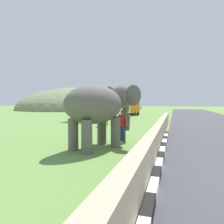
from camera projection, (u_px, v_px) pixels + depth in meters
striped_curb at (155, 182)px, 4.93m from camera, size 16.20×0.20×0.24m
barrier_parapet at (153, 146)px, 7.24m from camera, size 28.00×0.36×1.00m
elephant at (101, 105)px, 9.20m from camera, size 4.00×3.32×2.91m
person_handler at (123, 124)px, 10.62m from camera, size 0.41×0.63×1.66m
bus_white at (105, 102)px, 25.78m from camera, size 9.81×4.79×3.50m
bus_orange at (130, 102)px, 36.60m from camera, size 9.90×4.80×3.50m
cow_near at (104, 116)px, 17.58m from camera, size 1.89×0.65×1.23m
cow_mid at (92, 114)px, 21.29m from camera, size 0.63×1.89×1.23m
hill_east at (84, 109)px, 65.84m from camera, size 45.98×36.78×13.46m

